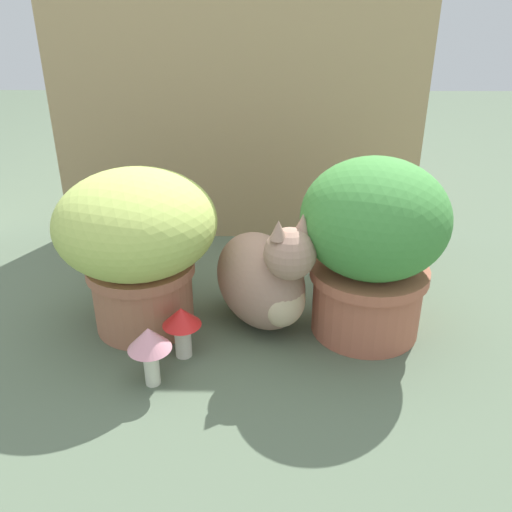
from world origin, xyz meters
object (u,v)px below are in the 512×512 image
leafy_planter (372,243)px  mushroom_ornament_pink (149,344)px  mushroom_ornament_red (182,323)px  cat (264,279)px  grass_planter (138,241)px

leafy_planter → mushroom_ornament_pink: leafy_planter is taller
leafy_planter → mushroom_ornament_red: size_ratio=3.40×
leafy_planter → mushroom_ornament_pink: 0.51m
leafy_planter → cat: size_ratio=1.08×
mushroom_ornament_red → mushroom_ornament_pink: mushroom_ornament_pink is taller
grass_planter → mushroom_ornament_pink: grass_planter is taller
grass_planter → leafy_planter: bearing=-1.7°
leafy_planter → mushroom_ornament_red: (-0.40, -0.11, -0.14)m
mushroom_ornament_pink → leafy_planter: bearing=23.7°
leafy_planter → mushroom_ornament_pink: bearing=-156.3°
cat → mushroom_ornament_pink: 0.31m
grass_planter → mushroom_ornament_pink: 0.25m
leafy_planter → mushroom_ornament_red: leafy_planter is taller
grass_planter → mushroom_ornament_red: (0.10, -0.12, -0.13)m
mushroom_ornament_red → mushroom_ornament_pink: (-0.05, -0.09, 0.01)m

